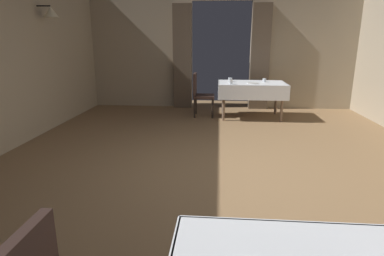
# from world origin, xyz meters

# --- Properties ---
(ground) EXTENTS (10.08, 10.08, 0.00)m
(ground) POSITION_xyz_m (0.00, 0.00, 0.00)
(ground) COLOR olive
(wall_back) EXTENTS (6.40, 0.27, 3.00)m
(wall_back) POSITION_xyz_m (0.00, 4.18, 1.51)
(wall_back) COLOR tan
(wall_back) RESTS_ON ground
(dining_table_mid) EXTENTS (1.41, 0.93, 0.75)m
(dining_table_mid) POSITION_xyz_m (0.66, 3.09, 0.65)
(dining_table_mid) COLOR #7A604C
(dining_table_mid) RESTS_ON ground
(chair_mid_left) EXTENTS (0.44, 0.44, 0.93)m
(chair_mid_left) POSITION_xyz_m (-0.43, 3.12, 0.52)
(chair_mid_left) COLOR black
(chair_mid_left) RESTS_ON ground
(glass_mid_a) EXTENTS (0.08, 0.08, 0.08)m
(glass_mid_a) POSITION_xyz_m (0.93, 3.18, 0.79)
(glass_mid_a) COLOR silver
(glass_mid_a) RESTS_ON dining_table_mid
(glass_mid_b) EXTENTS (0.08, 0.08, 0.09)m
(glass_mid_b) POSITION_xyz_m (0.21, 3.18, 0.79)
(glass_mid_b) COLOR silver
(glass_mid_b) RESTS_ON dining_table_mid
(plate_mid_c) EXTENTS (0.24, 0.24, 0.01)m
(plate_mid_c) POSITION_xyz_m (0.67, 2.92, 0.76)
(plate_mid_c) COLOR white
(plate_mid_c) RESTS_ON dining_table_mid
(glass_mid_d) EXTENTS (0.08, 0.08, 0.10)m
(glass_mid_d) POSITION_xyz_m (0.20, 2.77, 0.80)
(glass_mid_d) COLOR silver
(glass_mid_d) RESTS_ON dining_table_mid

